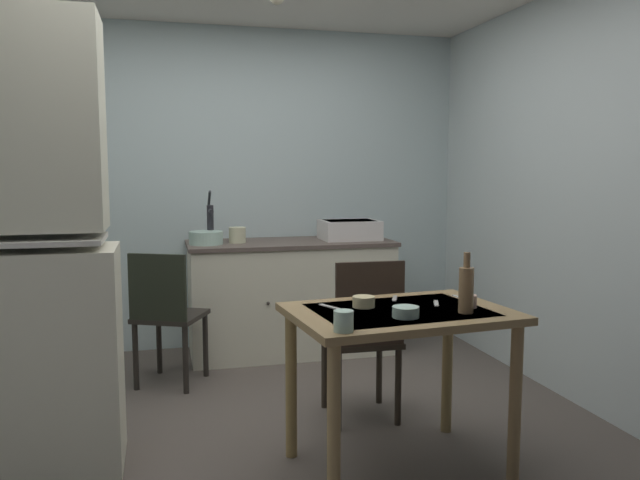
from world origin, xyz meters
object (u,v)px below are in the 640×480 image
(serving_bowl_wide, at_px, (406,312))
(mug_tall, at_px, (344,321))
(hand_pump, at_px, (210,220))
(chair_by_counter, at_px, (166,314))
(dining_table, at_px, (399,335))
(sink_basin, at_px, (349,230))
(mixing_bowl_counter, at_px, (206,238))
(chair_far_side, at_px, (364,335))
(glass_bottle, at_px, (466,288))

(serving_bowl_wide, distance_m, mug_tall, 0.37)
(hand_pump, height_order, chair_by_counter, hand_pump)
(dining_table, xyz_separation_m, mug_tall, (-0.36, -0.31, 0.16))
(sink_basin, height_order, mug_tall, sink_basin)
(chair_by_counter, bearing_deg, sink_basin, 21.88)
(chair_by_counter, distance_m, mug_tall, 1.90)
(dining_table, height_order, chair_by_counter, chair_by_counter)
(hand_pump, distance_m, dining_table, 2.20)
(mixing_bowl_counter, bearing_deg, mug_tall, -80.56)
(hand_pump, distance_m, mug_tall, 2.39)
(chair_by_counter, bearing_deg, chair_far_side, -38.98)
(serving_bowl_wide, height_order, mug_tall, mug_tall)
(sink_basin, bearing_deg, chair_by_counter, -158.12)
(chair_far_side, bearing_deg, glass_bottle, -70.84)
(dining_table, xyz_separation_m, chair_far_side, (0.02, 0.58, -0.15))
(chair_by_counter, bearing_deg, mixing_bowl_counter, 59.85)
(sink_basin, height_order, chair_far_side, sink_basin)
(glass_bottle, bearing_deg, dining_table, 153.63)
(sink_basin, bearing_deg, mixing_bowl_counter, -177.42)
(mug_tall, xyz_separation_m, glass_bottle, (0.63, 0.18, 0.07))
(sink_basin, bearing_deg, serving_bowl_wide, -100.51)
(hand_pump, relative_size, mixing_bowl_counter, 1.58)
(mixing_bowl_counter, relative_size, dining_table, 0.23)
(sink_basin, relative_size, mug_tall, 5.15)
(sink_basin, distance_m, hand_pump, 1.07)
(mixing_bowl_counter, xyz_separation_m, mug_tall, (0.38, -2.26, -0.10))
(chair_far_side, height_order, chair_by_counter, chair_far_side)
(hand_pump, height_order, chair_far_side, hand_pump)
(sink_basin, bearing_deg, hand_pump, 177.57)
(sink_basin, bearing_deg, dining_table, -100.41)
(hand_pump, bearing_deg, dining_table, -71.14)
(mug_tall, bearing_deg, glass_bottle, 16.05)
(chair_by_counter, height_order, mug_tall, chair_by_counter)
(mixing_bowl_counter, bearing_deg, chair_by_counter, -120.15)
(serving_bowl_wide, bearing_deg, hand_pump, 106.96)
(mixing_bowl_counter, height_order, chair_by_counter, mixing_bowl_counter)
(mixing_bowl_counter, xyz_separation_m, glass_bottle, (1.01, -2.08, -0.03))
(sink_basin, distance_m, chair_by_counter, 1.58)
(hand_pump, bearing_deg, sink_basin, -2.43)
(sink_basin, xyz_separation_m, chair_far_side, (-0.35, -1.42, -0.45))
(serving_bowl_wide, bearing_deg, glass_bottle, 2.70)
(mixing_bowl_counter, xyz_separation_m, chair_by_counter, (-0.30, -0.52, -0.43))
(hand_pump, relative_size, mug_tall, 4.56)
(mixing_bowl_counter, height_order, glass_bottle, glass_bottle)
(hand_pump, height_order, glass_bottle, hand_pump)
(sink_basin, distance_m, mug_tall, 2.43)
(chair_far_side, bearing_deg, chair_by_counter, 141.02)
(serving_bowl_wide, relative_size, mug_tall, 1.39)
(sink_basin, distance_m, mixing_bowl_counter, 1.11)
(glass_bottle, bearing_deg, mug_tall, -163.95)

